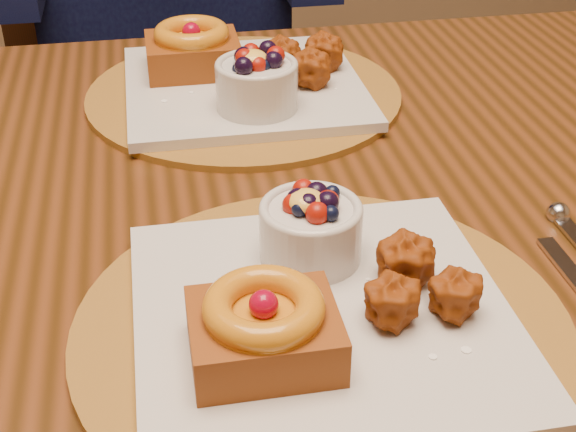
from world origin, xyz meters
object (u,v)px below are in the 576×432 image
(dining_table, at_px, (275,251))
(place_setting_near, at_px, (319,304))
(place_setting_far, at_px, (242,79))
(chair_far, at_px, (135,65))

(dining_table, bearing_deg, place_setting_near, -90.59)
(dining_table, bearing_deg, place_setting_far, 90.80)
(dining_table, height_order, place_setting_far, place_setting_far)
(place_setting_far, bearing_deg, chair_far, 101.74)
(place_setting_far, bearing_deg, dining_table, -89.20)
(place_setting_near, xyz_separation_m, place_setting_far, (-0.00, 0.43, 0.00))
(chair_far, bearing_deg, place_setting_far, -85.69)
(place_setting_far, distance_m, chair_far, 0.70)
(place_setting_far, height_order, chair_far, chair_far)
(place_setting_far, bearing_deg, place_setting_near, -89.90)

